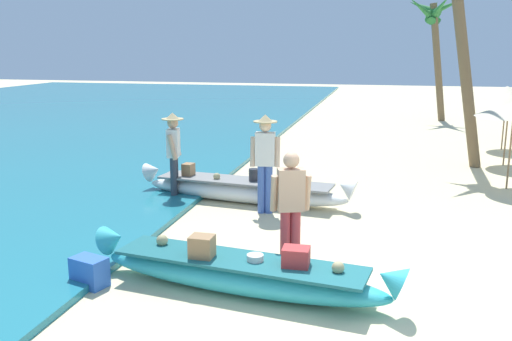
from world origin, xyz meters
TOP-DOWN VIEW (x-y plane):
  - ground_plane at (0.00, 0.00)m, footprint 80.00×80.00m
  - boat_cyan_foreground at (-1.47, -0.01)m, footprint 4.21×1.23m
  - boat_white_midground at (-2.47, 4.08)m, footprint 4.56×1.20m
  - person_vendor_hatted at (-1.89, 3.44)m, footprint 0.57×0.44m
  - person_tourist_customer at (-0.95, 0.78)m, footprint 0.58×0.37m
  - person_vendor_assistant at (-3.90, 3.99)m, footprint 0.44×0.58m
  - parasol_row_1 at (3.32, 9.07)m, footprint 1.60×1.60m
  - parasol_row_2 at (3.71, 11.54)m, footprint 1.60×1.60m
  - palm_tree_far_behind at (1.97, 18.12)m, footprint 2.35×2.41m
  - cooler_box at (-3.42, -0.30)m, footprint 0.52×0.41m

SIDE VIEW (x-z plane):
  - ground_plane at x=0.00m, z-range 0.00..0.00m
  - cooler_box at x=-3.42m, z-range 0.00..0.39m
  - boat_white_midground at x=-2.47m, z-range -0.11..0.61m
  - boat_cyan_foreground at x=-1.47m, z-range -0.10..0.61m
  - person_tourist_customer at x=-0.95m, z-range 0.11..1.81m
  - person_vendor_assistant at x=-3.90m, z-range 0.14..1.92m
  - person_vendor_hatted at x=-1.89m, z-range 0.15..2.01m
  - parasol_row_1 at x=3.32m, z-range 0.79..2.70m
  - parasol_row_2 at x=3.71m, z-range 0.79..2.70m
  - palm_tree_far_behind at x=1.97m, z-range 1.41..6.52m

